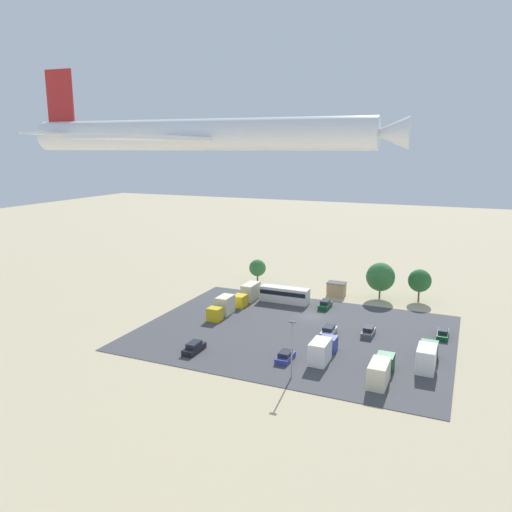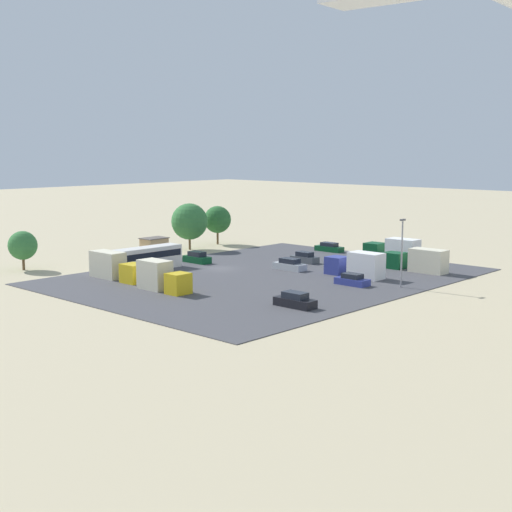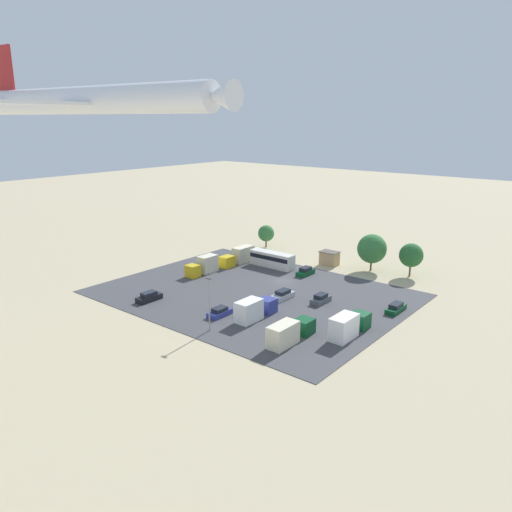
% 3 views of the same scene
% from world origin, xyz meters
% --- Properties ---
extents(ground_plane, '(400.00, 400.00, 0.00)m').
position_xyz_m(ground_plane, '(0.00, 0.00, 0.00)').
color(ground_plane, tan).
extents(parking_lot_surface, '(51.46, 39.51, 0.08)m').
position_xyz_m(parking_lot_surface, '(0.00, 8.71, 0.04)').
color(parking_lot_surface, '#424247').
rests_on(parking_lot_surface, ground).
extents(shed_building, '(3.90, 2.77, 2.92)m').
position_xyz_m(shed_building, '(-0.95, -15.44, 1.47)').
color(shed_building, tan).
rests_on(shed_building, ground).
extents(bus, '(10.11, 2.57, 3.12)m').
position_xyz_m(bus, '(7.48, -6.44, 1.76)').
color(bus, silver).
rests_on(bus, ground).
extents(parked_car_0, '(1.73, 4.72, 1.43)m').
position_xyz_m(parked_car_0, '(-23.26, 1.02, 0.68)').
color(parked_car_0, '#0C4723').
rests_on(parked_car_0, ground).
extents(parked_car_1, '(1.82, 4.58, 1.58)m').
position_xyz_m(parked_car_1, '(11.38, 22.87, 0.74)').
color(parked_car_1, black).
rests_on(parked_car_1, ground).
extents(parked_car_2, '(1.82, 4.32, 1.62)m').
position_xyz_m(parked_car_2, '(-1.18, -6.03, 0.76)').
color(parked_car_2, '#0C4723').
rests_on(parked_car_2, ground).
extents(parked_car_3, '(1.91, 4.61, 1.57)m').
position_xyz_m(parked_car_3, '(-5.67, 7.66, 0.73)').
color(parked_car_3, '#ADB2B7').
rests_on(parked_car_3, ground).
extents(parked_car_4, '(1.89, 4.13, 1.40)m').
position_xyz_m(parked_car_4, '(-2.56, 20.20, 0.67)').
color(parked_car_4, navy).
rests_on(parked_car_4, ground).
extents(parked_car_5, '(1.78, 4.09, 1.57)m').
position_xyz_m(parked_car_5, '(-11.82, 5.28, 0.74)').
color(parked_car_5, '#4C5156').
rests_on(parked_car_5, ground).
extents(parked_truck_0, '(2.41, 7.21, 3.42)m').
position_xyz_m(parked_truck_0, '(15.26, 5.93, 1.64)').
color(parked_truck_0, gold).
rests_on(parked_truck_0, ground).
extents(parked_truck_1, '(2.33, 9.13, 3.34)m').
position_xyz_m(parked_truck_1, '(14.58, -4.02, 1.61)').
color(parked_truck_1, gold).
rests_on(parked_truck_1, ground).
extents(parked_truck_2, '(2.49, 7.92, 3.29)m').
position_xyz_m(parked_truck_2, '(-7.42, 17.57, 1.58)').
color(parked_truck_2, navy).
rests_on(parked_truck_2, ground).
extents(parked_truck_3, '(2.51, 8.40, 3.39)m').
position_xyz_m(parked_truck_3, '(-21.85, 14.00, 1.63)').
color(parked_truck_3, '#0C4723').
rests_on(parked_truck_3, ground).
extents(parked_truck_4, '(2.37, 8.91, 3.13)m').
position_xyz_m(parked_truck_4, '(-16.53, 21.05, 1.51)').
color(parked_truck_4, '#0C4723').
rests_on(parked_truck_4, ground).
extents(tree_near_shed, '(5.92, 5.92, 7.58)m').
position_xyz_m(tree_near_shed, '(-9.73, -17.16, 4.61)').
color(tree_near_shed, brown).
rests_on(tree_near_shed, ground).
extents(tree_apron_mid, '(3.92, 3.92, 5.35)m').
position_xyz_m(tree_apron_mid, '(18.85, -18.95, 3.38)').
color(tree_apron_mid, brown).
rests_on(tree_apron_mid, ground).
extents(tree_apron_far, '(4.66, 4.66, 6.61)m').
position_xyz_m(tree_apron_far, '(-17.39, -18.57, 4.27)').
color(tree_apron_far, brown).
rests_on(tree_apron_far, ground).
extents(light_pole_lot_centre, '(0.90, 0.28, 8.14)m').
position_xyz_m(light_pole_lot_centre, '(-5.31, 25.26, 4.58)').
color(light_pole_lot_centre, gray).
rests_on(light_pole_lot_centre, ground).
extents(airplane, '(41.10, 34.73, 8.98)m').
position_xyz_m(airplane, '(0.78, 37.70, 32.11)').
color(airplane, white).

